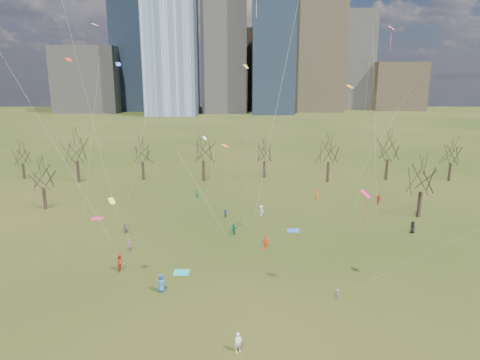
{
  "coord_description": "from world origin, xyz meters",
  "views": [
    {
      "loc": [
        -0.15,
        -41.14,
        19.91
      ],
      "look_at": [
        0.0,
        12.0,
        7.0
      ],
      "focal_mm": 32.0,
      "sensor_mm": 36.0,
      "label": 1
    }
  ],
  "objects_px": {
    "person_1": "(238,343)",
    "blanket_crimson": "(97,218)",
    "person_0": "(161,283)",
    "blanket_navy": "(293,230)",
    "person_2": "(121,263)",
    "blanket_teal": "(181,272)",
    "person_4": "(266,243)"
  },
  "relations": [
    {
      "from": "blanket_crimson",
      "to": "person_4",
      "type": "xyz_separation_m",
      "value": [
        23.56,
        -11.42,
        0.84
      ]
    },
    {
      "from": "blanket_teal",
      "to": "person_1",
      "type": "height_order",
      "value": "person_1"
    },
    {
      "from": "blanket_teal",
      "to": "blanket_navy",
      "type": "relative_size",
      "value": 1.0
    },
    {
      "from": "person_1",
      "to": "blanket_crimson",
      "type": "bearing_deg",
      "value": 97.38
    },
    {
      "from": "blanket_navy",
      "to": "person_2",
      "type": "height_order",
      "value": "person_2"
    },
    {
      "from": "blanket_teal",
      "to": "blanket_crimson",
      "type": "height_order",
      "value": "same"
    },
    {
      "from": "blanket_teal",
      "to": "person_2",
      "type": "relative_size",
      "value": 0.89
    },
    {
      "from": "person_2",
      "to": "person_0",
      "type": "bearing_deg",
      "value": -127.02
    },
    {
      "from": "blanket_navy",
      "to": "person_2",
      "type": "xyz_separation_m",
      "value": [
        -19.63,
        -11.98,
        0.88
      ]
    },
    {
      "from": "blanket_navy",
      "to": "person_1",
      "type": "distance_m",
      "value": 26.68
    },
    {
      "from": "person_0",
      "to": "person_4",
      "type": "distance_m",
      "value": 14.6
    },
    {
      "from": "person_0",
      "to": "person_4",
      "type": "xyz_separation_m",
      "value": [
        10.54,
        10.11,
        -0.04
      ]
    },
    {
      "from": "blanket_teal",
      "to": "person_2",
      "type": "xyz_separation_m",
      "value": [
        -6.42,
        0.46,
        0.88
      ]
    },
    {
      "from": "person_4",
      "to": "person_0",
      "type": "bearing_deg",
      "value": 61.65
    },
    {
      "from": "blanket_navy",
      "to": "blanket_crimson",
      "type": "distance_m",
      "value": 28.05
    },
    {
      "from": "blanket_navy",
      "to": "person_0",
      "type": "height_order",
      "value": "person_0"
    },
    {
      "from": "person_0",
      "to": "blanket_crimson",
      "type": "bearing_deg",
      "value": 104.52
    },
    {
      "from": "blanket_navy",
      "to": "person_2",
      "type": "bearing_deg",
      "value": -148.6
    },
    {
      "from": "blanket_teal",
      "to": "person_4",
      "type": "xyz_separation_m",
      "value": [
        9.17,
        6.03,
        0.84
      ]
    },
    {
      "from": "person_1",
      "to": "blanket_teal",
      "type": "bearing_deg",
      "value": 88.08
    },
    {
      "from": "person_2",
      "to": "person_4",
      "type": "height_order",
      "value": "person_2"
    },
    {
      "from": "blanket_teal",
      "to": "person_4",
      "type": "distance_m",
      "value": 11.01
    },
    {
      "from": "blanket_crimson",
      "to": "person_2",
      "type": "height_order",
      "value": "person_2"
    },
    {
      "from": "blanket_crimson",
      "to": "person_0",
      "type": "bearing_deg",
      "value": -58.83
    },
    {
      "from": "blanket_navy",
      "to": "person_4",
      "type": "bearing_deg",
      "value": -122.21
    },
    {
      "from": "blanket_teal",
      "to": "blanket_navy",
      "type": "distance_m",
      "value": 18.15
    },
    {
      "from": "person_2",
      "to": "person_1",
      "type": "bearing_deg",
      "value": -132.92
    },
    {
      "from": "person_0",
      "to": "person_1",
      "type": "height_order",
      "value": "person_0"
    },
    {
      "from": "blanket_crimson",
      "to": "person_0",
      "type": "distance_m",
      "value": 25.18
    },
    {
      "from": "blanket_teal",
      "to": "person_2",
      "type": "height_order",
      "value": "person_2"
    },
    {
      "from": "person_0",
      "to": "person_2",
      "type": "xyz_separation_m",
      "value": [
        -5.05,
        4.54,
        -0.0
      ]
    },
    {
      "from": "blanket_teal",
      "to": "blanket_navy",
      "type": "bearing_deg",
      "value": 43.29
    }
  ]
}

